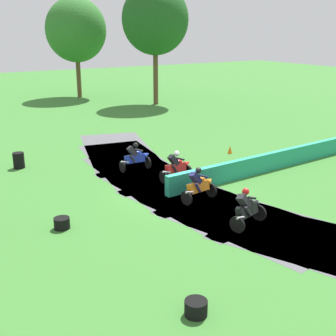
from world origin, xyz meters
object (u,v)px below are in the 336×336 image
object	(u,v)px
motorcycle_chase_red	(177,166)
traffic_cone	(230,150)
motorcycle_fourth_black	(248,208)
tire_stack_mid_a	(62,223)
motorcycle_lead_blue	(136,157)
tire_stack_near	(19,160)
tire_stack_mid_b	(196,308)
motorcycle_trailing_orange	(199,185)

from	to	relation	value
motorcycle_chase_red	traffic_cone	xyz separation A→B (m)	(5.07, 2.30, -0.44)
motorcycle_fourth_black	tire_stack_mid_a	distance (m)	6.63
motorcycle_lead_blue	motorcycle_fourth_black	size ratio (longest dim) A/B	1.01
motorcycle_lead_blue	tire_stack_mid_a	xyz separation A→B (m)	(-5.46, -4.72, -0.45)
tire_stack_near	tire_stack_mid_b	xyz separation A→B (m)	(0.59, -14.71, -0.20)
tire_stack_mid_a	motorcycle_lead_blue	bearing A→B (deg)	40.84
motorcycle_trailing_orange	tire_stack_near	xyz separation A→B (m)	(-5.19, 8.40, -0.25)
motorcycle_trailing_orange	motorcycle_lead_blue	bearing A→B (deg)	93.26
motorcycle_trailing_orange	tire_stack_mid_b	world-z (taller)	motorcycle_trailing_orange
motorcycle_trailing_orange	motorcycle_fourth_black	xyz separation A→B (m)	(0.05, -2.91, -0.01)
motorcycle_lead_blue	motorcycle_chase_red	world-z (taller)	motorcycle_chase_red
tire_stack_mid_a	tire_stack_near	bearing A→B (deg)	86.11
motorcycle_trailing_orange	tire_stack_mid_b	distance (m)	7.82
motorcycle_trailing_orange	motorcycle_chase_red	bearing A→B (deg)	77.14
motorcycle_fourth_black	tire_stack_near	bearing A→B (deg)	114.85
tire_stack_mid_a	traffic_cone	bearing A→B (deg)	22.10
tire_stack_near	traffic_cone	bearing A→B (deg)	-17.68
motorcycle_chase_red	tire_stack_near	xyz separation A→B (m)	(-5.79, 5.77, -0.26)
motorcycle_fourth_black	traffic_cone	xyz separation A→B (m)	(5.63, 7.85, -0.42)
tire_stack_near	traffic_cone	size ratio (longest dim) A/B	1.82
motorcycle_chase_red	tire_stack_mid_b	xyz separation A→B (m)	(-5.20, -8.94, -0.46)
motorcycle_chase_red	tire_stack_mid_a	bearing A→B (deg)	-159.81
motorcycle_trailing_orange	tire_stack_mid_b	size ratio (longest dim) A/B	2.89
motorcycle_lead_blue	tire_stack_near	xyz separation A→B (m)	(-4.90, 3.38, -0.25)
motorcycle_lead_blue	tire_stack_near	distance (m)	5.96
motorcycle_lead_blue	tire_stack_mid_b	size ratio (longest dim) A/B	2.93
motorcycle_fourth_black	motorcycle_chase_red	bearing A→B (deg)	84.28
motorcycle_trailing_orange	tire_stack_mid_b	bearing A→B (deg)	-126.12
motorcycle_fourth_black	tire_stack_mid_a	bearing A→B (deg)	150.99
motorcycle_chase_red	tire_stack_mid_b	world-z (taller)	motorcycle_chase_red
motorcycle_chase_red	tire_stack_near	distance (m)	8.18
motorcycle_trailing_orange	tire_stack_mid_a	size ratio (longest dim) A/B	2.95
tire_stack_mid_b	motorcycle_fourth_black	bearing A→B (deg)	36.17
motorcycle_lead_blue	motorcycle_trailing_orange	bearing A→B (deg)	-86.74
motorcycle_trailing_orange	tire_stack_mid_a	world-z (taller)	motorcycle_trailing_orange
traffic_cone	tire_stack_near	bearing A→B (deg)	162.32
tire_stack_near	motorcycle_chase_red	bearing A→B (deg)	-44.86
motorcycle_trailing_orange	tire_stack_mid_a	xyz separation A→B (m)	(-5.74, 0.30, -0.45)
motorcycle_lead_blue	motorcycle_fourth_black	distance (m)	7.93
motorcycle_trailing_orange	tire_stack_near	size ratio (longest dim) A/B	2.09
motorcycle_chase_red	motorcycle_trailing_orange	xyz separation A→B (m)	(-0.60, -2.64, -0.01)
tire_stack_near	motorcycle_lead_blue	bearing A→B (deg)	-34.59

